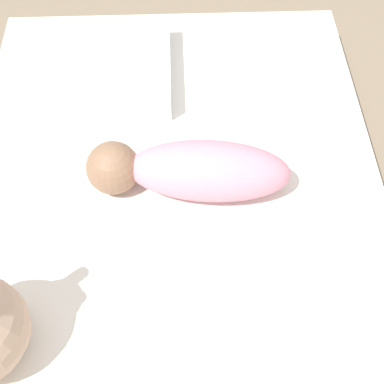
# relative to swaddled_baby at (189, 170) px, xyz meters

# --- Properties ---
(ground_plane) EXTENTS (12.00, 12.00, 0.00)m
(ground_plane) POSITION_rel_swaddled_baby_xyz_m (-0.10, 0.04, -0.22)
(ground_plane) COLOR #7A6B56
(bed_mattress) EXTENTS (1.57, 1.04, 0.15)m
(bed_mattress) POSITION_rel_swaddled_baby_xyz_m (-0.10, 0.04, -0.15)
(bed_mattress) COLOR white
(bed_mattress) RESTS_ON ground_plane
(swaddled_baby) EXTENTS (0.19, 0.49, 0.14)m
(swaddled_baby) POSITION_rel_swaddled_baby_xyz_m (0.00, 0.00, 0.00)
(swaddled_baby) COLOR pink
(swaddled_baby) RESTS_ON bed_mattress
(pillow) EXTENTS (0.34, 0.36, 0.08)m
(pillow) POSITION_rel_swaddled_baby_xyz_m (0.39, 0.22, -0.03)
(pillow) COLOR white
(pillow) RESTS_ON bed_mattress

